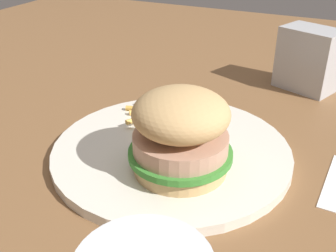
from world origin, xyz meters
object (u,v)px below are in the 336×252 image
object	(u,v)px
plate	(168,152)
fries_pile	(156,113)
napkin_dispenser	(309,59)
sandwich	(181,132)

from	to	relation	value
plate	fries_pile	size ratio (longest dim) A/B	2.86
fries_pile	napkin_dispenser	distance (m)	0.28
fries_pile	napkin_dispenser	world-z (taller)	napkin_dispenser
fries_pile	napkin_dispenser	xyz separation A→B (m)	(0.22, -0.17, 0.03)
fries_pile	napkin_dispenser	size ratio (longest dim) A/B	1.00
napkin_dispenser	plate	bearing A→B (deg)	-90.02
sandwich	napkin_dispenser	xyz separation A→B (m)	(0.32, -0.08, -0.01)
sandwich	napkin_dispenser	world-z (taller)	sandwich
napkin_dispenser	fries_pile	bearing A→B (deg)	-105.47
plate	fries_pile	bearing A→B (deg)	36.36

